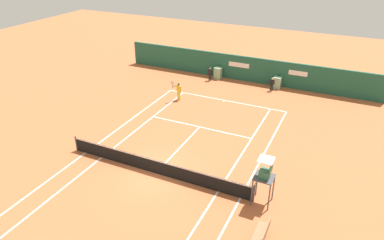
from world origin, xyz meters
The scene contains 10 objects.
ground_plane centered at (0.00, 0.58, 0.00)m, with size 80.00×80.00×0.01m.
tennis_net centered at (0.00, 0.00, 0.51)m, with size 12.10×0.10×1.07m.
sponsor_back_wall centered at (0.03, 16.96, 1.17)m, with size 25.00×1.02×2.43m.
umpire_chair centered at (6.43, 0.15, 1.77)m, with size 1.00×1.00×2.73m.
player_bench centered at (7.13, -2.49, 0.51)m, with size 0.54×1.54×0.88m.
player_on_baseline centered at (-3.66, 10.11, 0.93)m, with size 0.73×0.65×1.80m.
ball_kid_centre_post centered at (3.10, 15.53, 0.73)m, with size 0.42×0.20×1.26m.
ball_kid_left_post centered at (-3.00, 15.53, 0.77)m, with size 0.44×0.21×1.34m.
tennis_ball_near_service_line centered at (-4.35, 5.98, 0.03)m, with size 0.07×0.07×0.07m, color #CCE033.
tennis_ball_mid_court centered at (3.98, 5.84, 0.03)m, with size 0.07×0.07×0.07m, color #CCE033.
Camera 1 is at (9.35, -14.74, 12.60)m, focal length 33.16 mm.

